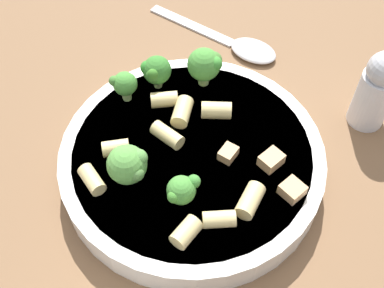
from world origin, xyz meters
name	(u,v)px	position (x,y,z in m)	size (l,w,h in m)	color
ground_plane	(192,170)	(0.00, 0.00, 0.00)	(2.00, 2.00, 0.00)	brown
pasta_bowl	(192,159)	(0.00, 0.00, 0.02)	(0.23, 0.23, 0.03)	silver
broccoli_floret_0	(128,165)	(-0.05, -0.03, 0.05)	(0.03, 0.03, 0.04)	#93B766
broccoli_floret_1	(181,190)	(-0.01, -0.05, 0.04)	(0.02, 0.02, 0.03)	#84AD60
broccoli_floret_2	(124,84)	(-0.06, 0.06, 0.05)	(0.03, 0.02, 0.03)	#93B766
broccoli_floret_3	(156,71)	(-0.03, 0.08, 0.05)	(0.03, 0.03, 0.03)	#93B766
broccoli_floret_4	(206,64)	(0.02, 0.08, 0.05)	(0.03, 0.03, 0.04)	#93B766
rigatoni_0	(186,232)	(-0.01, -0.08, 0.04)	(0.02, 0.02, 0.02)	#E0C67F
rigatoni_1	(92,180)	(-0.08, -0.03, 0.04)	(0.01, 0.01, 0.03)	#E0C67F
rigatoni_2	(219,219)	(0.02, -0.07, 0.04)	(0.01, 0.01, 0.03)	#E0C67F
rigatoni_3	(182,112)	(-0.01, 0.04, 0.04)	(0.02, 0.02, 0.03)	#E0C67F
rigatoni_4	(216,110)	(0.02, 0.04, 0.04)	(0.02, 0.02, 0.03)	#E0C67F
rigatoni_5	(250,200)	(0.04, -0.06, 0.04)	(0.02, 0.02, 0.03)	#E0C67F
rigatoni_6	(167,135)	(-0.02, 0.01, 0.04)	(0.01, 0.01, 0.03)	#E0C67F
rigatoni_7	(116,149)	(-0.07, 0.00, 0.04)	(0.01, 0.01, 0.02)	#E0C67F
rigatoni_8	(164,100)	(-0.02, 0.05, 0.04)	(0.01, 0.01, 0.02)	#E0C67F
chicken_chunk_0	(271,160)	(0.07, -0.02, 0.03)	(0.02, 0.02, 0.01)	tan
chicken_chunk_1	(228,153)	(0.03, -0.01, 0.03)	(0.02, 0.01, 0.01)	tan
chicken_chunk_2	(292,190)	(0.08, -0.05, 0.03)	(0.02, 0.02, 0.01)	tan
pepper_shaker	(377,89)	(0.17, 0.06, 0.04)	(0.04, 0.04, 0.08)	silver
spoon	(237,44)	(0.05, 0.17, 0.00)	(0.15, 0.12, 0.01)	silver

